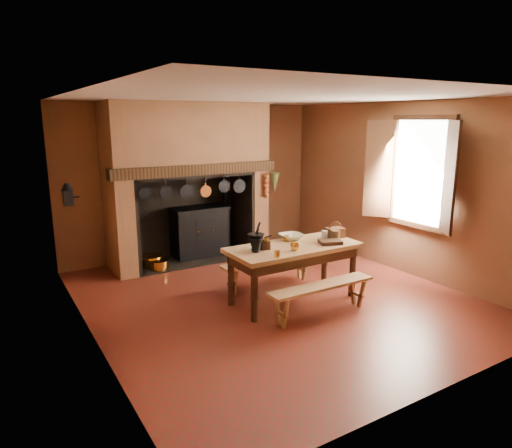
{
  "coord_description": "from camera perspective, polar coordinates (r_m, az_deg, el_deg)",
  "views": [
    {
      "loc": [
        -3.44,
        -5.14,
        2.51
      ],
      "look_at": [
        -0.12,
        0.3,
        1.05
      ],
      "focal_mm": 32.0,
      "sensor_mm": 36.0,
      "label": 1
    }
  ],
  "objects": [
    {
      "name": "coffee_grinder",
      "position": [
        6.12,
        1.12,
        -2.53
      ],
      "size": [
        0.17,
        0.14,
        0.19
      ],
      "rotation": [
        0.0,
        0.0,
        -0.18
      ],
      "color": "#382011",
      "rests_on": "work_table"
    },
    {
      "name": "chimney_breast",
      "position": [
        8.11,
        -8.57,
        7.87
      ],
      "size": [
        2.95,
        0.96,
        2.8
      ],
      "color": "brown",
      "rests_on": "floor"
    },
    {
      "name": "glass_jar",
      "position": [
        6.59,
        8.55,
        -1.48
      ],
      "size": [
        0.11,
        0.11,
        0.15
      ],
      "primitive_type": "cylinder",
      "rotation": [
        0.0,
        0.0,
        -0.3
      ],
      "color": "beige",
      "rests_on": "work_table"
    },
    {
      "name": "floor",
      "position": [
        6.67,
        2.28,
        -9.15
      ],
      "size": [
        5.5,
        5.5,
        0.0
      ],
      "primitive_type": "plane",
      "color": "maroon",
      "rests_on": "ground"
    },
    {
      "name": "wooden_tray",
      "position": [
        6.48,
        9.27,
        -2.23
      ],
      "size": [
        0.36,
        0.31,
        0.05
      ],
      "primitive_type": "cube",
      "rotation": [
        0.0,
        0.0,
        -0.36
      ],
      "color": "#382011",
      "rests_on": "work_table"
    },
    {
      "name": "hearth_pans",
      "position": [
        8.1,
        -12.8,
        -4.72
      ],
      "size": [
        0.51,
        0.62,
        0.2
      ],
      "color": "#C5842D",
      "rests_on": "floor"
    },
    {
      "name": "mortar_large",
      "position": [
        6.04,
        0.01,
        -2.17
      ],
      "size": [
        0.23,
        0.23,
        0.39
      ],
      "rotation": [
        0.0,
        0.0,
        -0.18
      ],
      "color": "black",
      "rests_on": "work_table"
    },
    {
      "name": "stoneware_crock",
      "position": [
        6.65,
        9.91,
        -1.43
      ],
      "size": [
        0.14,
        0.14,
        0.15
      ],
      "primitive_type": "cylinder",
      "rotation": [
        0.0,
        0.0,
        -0.24
      ],
      "color": "brown",
      "rests_on": "work_table"
    },
    {
      "name": "wicker_basket",
      "position": [
        6.83,
        9.85,
        -1.0
      ],
      "size": [
        0.28,
        0.23,
        0.24
      ],
      "rotation": [
        0.0,
        0.0,
        -0.18
      ],
      "color": "#512A18",
      "rests_on": "work_table"
    },
    {
      "name": "bench_back",
      "position": [
        6.98,
        1.6,
        -5.3
      ],
      "size": [
        1.54,
        0.27,
        0.43
      ],
      "color": "#A6774C",
      "rests_on": "floor"
    },
    {
      "name": "ceiling",
      "position": [
        6.19,
        2.52,
        15.63
      ],
      "size": [
        5.5,
        5.5,
        0.0
      ],
      "primitive_type": "plane",
      "rotation": [
        3.14,
        0.0,
        0.0
      ],
      "color": "silver",
      "rests_on": "back_wall"
    },
    {
      "name": "brass_mug_a",
      "position": [
        5.79,
        2.66,
        -3.76
      ],
      "size": [
        0.09,
        0.09,
        0.08
      ],
      "primitive_type": "cylinder",
      "rotation": [
        0.0,
        0.0,
        0.32
      ],
      "color": "#C5842D",
      "rests_on": "work_table"
    },
    {
      "name": "mixing_bowl",
      "position": [
        6.65,
        4.44,
        -1.59
      ],
      "size": [
        0.34,
        0.34,
        0.08
      ],
      "primitive_type": "imported",
      "rotation": [
        0.0,
        0.0,
        -0.03
      ],
      "color": "beige",
      "rests_on": "work_table"
    },
    {
      "name": "work_table",
      "position": [
        6.37,
        4.73,
        -3.79
      ],
      "size": [
        1.86,
        0.83,
        0.81
      ],
      "color": "#A6774C",
      "rests_on": "floor"
    },
    {
      "name": "brass_cup",
      "position": [
        6.09,
        4.88,
        -2.87
      ],
      "size": [
        0.15,
        0.15,
        0.1
      ],
      "primitive_type": "imported",
      "rotation": [
        0.0,
        0.0,
        -0.29
      ],
      "color": "#C5842D",
      "rests_on": "work_table"
    },
    {
      "name": "wall_front",
      "position": [
        4.33,
        23.05,
        -2.96
      ],
      "size": [
        5.0,
        0.02,
        2.8
      ],
      "primitive_type": "cube",
      "color": "brown",
      "rests_on": "floor"
    },
    {
      "name": "wall_coffee_mill",
      "position": [
        6.84,
        -22.49,
        3.61
      ],
      "size": [
        0.23,
        0.16,
        0.31
      ],
      "color": "black",
      "rests_on": "wall_left"
    },
    {
      "name": "bench_front",
      "position": [
        6.03,
        8.19,
        -8.45
      ],
      "size": [
        1.54,
        0.27,
        0.43
      ],
      "color": "#A6774C",
      "rests_on": "floor"
    },
    {
      "name": "wall_left",
      "position": [
        5.34,
        -20.53,
        0.12
      ],
      "size": [
        0.02,
        5.5,
        2.8
      ],
      "primitive_type": "cube",
      "color": "brown",
      "rests_on": "floor"
    },
    {
      "name": "wall_right",
      "position": [
        7.93,
        17.64,
        4.3
      ],
      "size": [
        0.02,
        5.5,
        2.8
      ],
      "primitive_type": "cube",
      "color": "brown",
      "rests_on": "floor"
    },
    {
      "name": "herb_bunch",
      "position": [
        8.4,
        2.31,
        5.21
      ],
      "size": [
        0.2,
        0.2,
        0.35
      ],
      "primitive_type": "cone",
      "rotation": [
        3.14,
        0.0,
        0.0
      ],
      "color": "#4E592A",
      "rests_on": "chimney_breast"
    },
    {
      "name": "iron_range",
      "position": [
        8.55,
        -7.04,
        -0.85
      ],
      "size": [
        1.12,
        0.55,
        1.6
      ],
      "color": "black",
      "rests_on": "floor"
    },
    {
      "name": "window",
      "position": [
        7.52,
        19.32,
        6.05
      ],
      "size": [
        0.39,
        1.75,
        1.76
      ],
      "color": "white",
      "rests_on": "wall_right"
    },
    {
      "name": "hanging_pans",
      "position": [
        7.69,
        -7.26,
        4.25
      ],
      "size": [
        1.92,
        0.29,
        0.27
      ],
      "color": "black",
      "rests_on": "chimney_breast"
    },
    {
      "name": "mortar_small",
      "position": [
        5.99,
        -0.04,
        -2.57
      ],
      "size": [
        0.18,
        0.18,
        0.31
      ],
      "rotation": [
        0.0,
        0.0,
        0.28
      ],
      "color": "black",
      "rests_on": "work_table"
    },
    {
      "name": "brass_mug_b",
      "position": [
        6.55,
        3.82,
        -1.8
      ],
      "size": [
        0.08,
        0.08,
        0.08
      ],
      "primitive_type": "cylinder",
      "rotation": [
        0.0,
        0.0,
        0.09
      ],
      "color": "#C5842D",
      "rests_on": "work_table"
    },
    {
      "name": "onion_string",
      "position": [
        8.31,
        1.27,
        4.79
      ],
      "size": [
        0.12,
        0.1,
        0.46
      ],
      "primitive_type": null,
      "color": "#93441B",
      "rests_on": "chimney_breast"
    },
    {
      "name": "back_wall",
      "position": [
        8.68,
        -7.78,
        5.48
      ],
      "size": [
        5.0,
        0.02,
        2.8
      ],
      "primitive_type": "cube",
      "color": "brown",
      "rests_on": "floor"
    }
  ]
}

